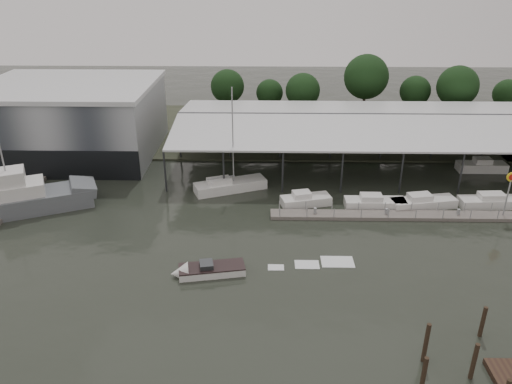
{
  "coord_description": "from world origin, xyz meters",
  "views": [
    {
      "loc": [
        0.34,
        -40.1,
        25.97
      ],
      "look_at": [
        -0.67,
        11.0,
        2.5
      ],
      "focal_mm": 35.0,
      "sensor_mm": 36.0,
      "label": 1
    }
  ],
  "objects_px": {
    "grey_trawler": "(22,199)",
    "white_sailboat": "(229,185)",
    "speedboat_underway": "(206,270)",
    "shell_fuel_sign": "(510,186)"
  },
  "relations": [
    {
      "from": "grey_trawler",
      "to": "white_sailboat",
      "type": "bearing_deg",
      "value": -8.99
    },
    {
      "from": "grey_trawler",
      "to": "white_sailboat",
      "type": "xyz_separation_m",
      "value": [
        23.23,
        6.27,
        -0.92
      ]
    },
    {
      "from": "shell_fuel_sign",
      "to": "grey_trawler",
      "type": "distance_m",
      "value": 54.43
    },
    {
      "from": "grey_trawler",
      "to": "white_sailboat",
      "type": "relative_size",
      "value": 1.24
    },
    {
      "from": "grey_trawler",
      "to": "white_sailboat",
      "type": "distance_m",
      "value": 24.08
    },
    {
      "from": "grey_trawler",
      "to": "speedboat_underway",
      "type": "relative_size",
      "value": 0.93
    },
    {
      "from": "shell_fuel_sign",
      "to": "speedboat_underway",
      "type": "relative_size",
      "value": 0.32
    },
    {
      "from": "speedboat_underway",
      "to": "white_sailboat",
      "type": "bearing_deg",
      "value": -103.22
    },
    {
      "from": "grey_trawler",
      "to": "speedboat_underway",
      "type": "distance_m",
      "value": 25.58
    },
    {
      "from": "grey_trawler",
      "to": "speedboat_underway",
      "type": "xyz_separation_m",
      "value": [
        22.35,
        -12.37,
        -1.19
      ]
    }
  ]
}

